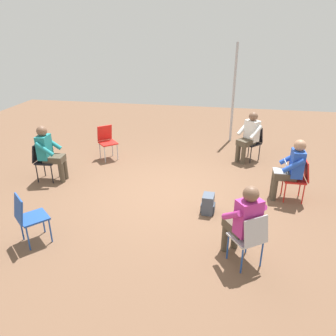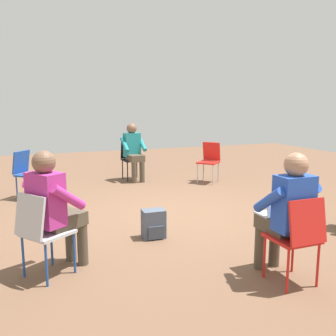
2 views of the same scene
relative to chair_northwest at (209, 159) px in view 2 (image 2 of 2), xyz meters
The scene contains 10 objects.
ground_plane 2.53m from the chair_northwest, 40.80° to the right, with size 15.75×15.75×0.00m, color brown.
chair_northwest is the anchor object (origin of this frame).
chair_west 1.73m from the chair_northwest, 122.31° to the right, with size 0.46×0.43×0.85m.
chair_southeast 4.93m from the chair_northwest, 46.48° to the right, with size 0.57×0.58×0.85m.
chair_southwest 3.64m from the chair_northwest, 88.81° to the right, with size 0.58×0.59×0.85m.
chair_east 4.63m from the chair_northwest, 17.75° to the right, with size 0.44×0.40×0.85m.
person_with_laptop 4.47m from the chair_northwest, 18.42° to the right, with size 0.52×0.49×1.24m.
person_in_teal 1.65m from the chair_northwest, 117.61° to the right, with size 0.54×0.52×1.24m.
person_in_magenta 4.77m from the chair_northwest, 46.19° to the right, with size 0.63×0.63×1.24m.
backpack_near_laptop_user 3.54m from the chair_northwest, 39.00° to the right, with size 0.26×0.29×0.36m.
Camera 2 is at (5.12, -2.08, 1.68)m, focal length 40.00 mm.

